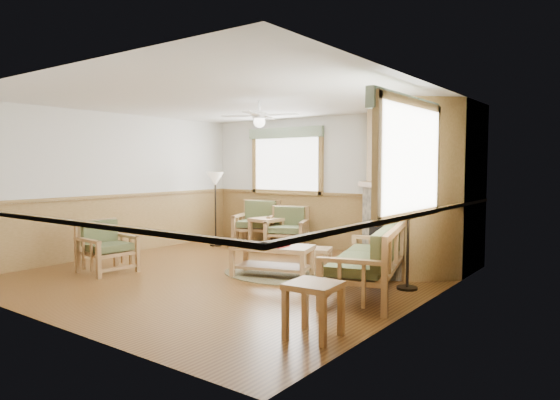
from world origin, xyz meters
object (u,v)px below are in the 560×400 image
Objects in this scene: end_table_sofa at (314,310)px; armchair_back_right at (287,229)px; armchair_back_left at (257,223)px; coffee_table at (273,261)px; sofa at (367,260)px; end_table_chairs at (266,233)px; armchair_left at (107,247)px; footstool at (317,259)px; floor_lamp_right at (408,223)px; floor_lamp_left at (215,209)px.

armchair_back_right is at bearing 128.69° from end_table_sofa.
armchair_back_left is 3.05m from coffee_table.
sofa reaches higher than end_table_chairs.
coffee_table is 2.19× the size of end_table_sofa.
coffee_table is at bearing -55.36° from armchair_left.
end_table_sofa is (4.07, -4.11, -0.20)m from armchair_back_left.
footstool is 0.24× the size of floor_lamp_right.
footstool is 1.81m from floor_lamp_right.
sofa is 4.15m from armchair_left.
end_table_sofa is 0.35× the size of floor_lamp_left.
armchair_back_left reaches higher than footstool.
floor_lamp_right is at bearing -22.37° from end_table_chairs.
armchair_back_left is 0.93m from floor_lamp_left.
floor_lamp_left is 0.86× the size of floor_lamp_right.
end_table_chairs is 0.34× the size of floor_lamp_right.
coffee_table is 0.66× the size of floor_lamp_right.
end_table_chairs is (-1.69, 1.99, 0.07)m from coffee_table.
footstool is at bearing -63.59° from armchair_back_right.
armchair_back_right is (0.88, -0.11, -0.04)m from armchair_back_left.
end_table_chairs is at bearing -5.80° from armchair_left.
floor_lamp_right is (4.73, -1.14, 0.13)m from floor_lamp_left.
floor_lamp_right reaches higher than armchair_left.
floor_lamp_left is at bearing -127.23° from sofa.
end_table_chairs is at bearing 113.61° from coffee_table.
end_table_chairs is at bearing -47.39° from armchair_back_left.
armchair_back_left is 1.09× the size of armchair_back_right.
armchair_left is 1.31× the size of end_table_chairs.
end_table_chairs is 2.37m from footstool.
armchair_left is at bearing -114.44° from armchair_back_left.
armchair_left is 3.00m from floor_lamp_left.
armchair_back_right reaches higher than coffee_table.
floor_lamp_left reaches higher than footstool.
armchair_back_right is 1.57× the size of end_table_sofa.
end_table_chairs is 1.13× the size of end_table_sofa.
floor_lamp_left is (-1.07, -0.37, 0.47)m from end_table_chairs.
floor_lamp_right is at bearing -49.76° from armchair_back_right.
floor_lamp_right is at bearing -43.70° from armchair_back_left.
footstool is at bearing 49.40° from coffee_table.
floor_lamp_right is at bearing 133.48° from sofa.
armchair_left is 4.33m from end_table_sofa.
end_table_chairs is (-3.33, 2.07, -0.15)m from sofa.
armchair_left is 1.49× the size of end_table_sofa.
end_table_chairs reaches higher than coffee_table.
footstool is at bearing -138.68° from sofa.
floor_lamp_left is at bearing 166.46° from floor_lamp_right.
armchair_back_right is at bearing 153.42° from floor_lamp_right.
sofa is 1.65× the size of coffee_table.
sofa is at bearing -60.23° from armchair_back_right.
end_table_chairs is 5.35m from end_table_sofa.
sofa is at bearing -67.63° from armchair_left.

